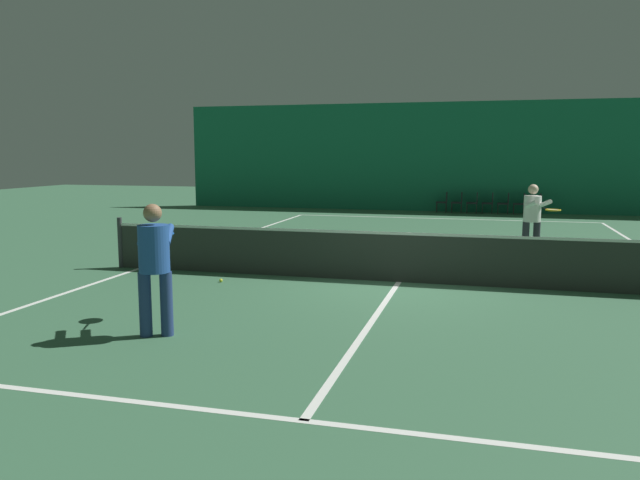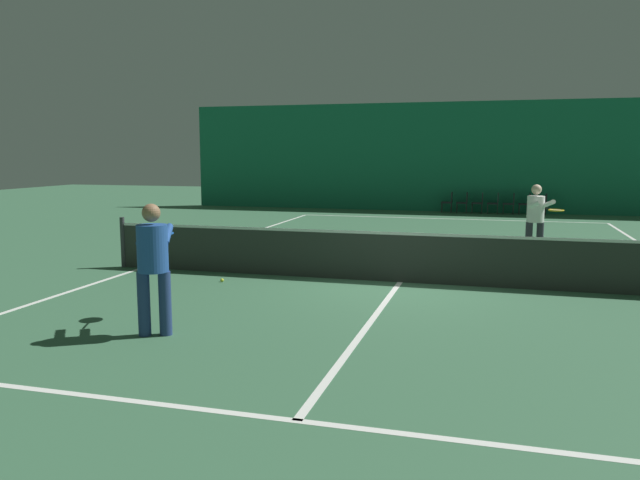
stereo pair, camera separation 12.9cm
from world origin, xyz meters
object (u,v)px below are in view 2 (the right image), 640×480
at_px(courtside_chair_3, 495,202).
at_px(courtside_chair_5, 526,202).
at_px(player_near, 153,259).
at_px(courtside_chair_4, 510,202).
at_px(tennis_ball, 222,280).
at_px(tennis_net, 401,256).
at_px(courtside_chair_0, 449,201).
at_px(courtside_chair_1, 464,201).
at_px(courtside_chair_2, 479,201).
at_px(courtside_chair_6, 543,203).
at_px(player_far, 536,215).

bearing_deg(courtside_chair_3, courtside_chair_5, 90.00).
distance_m(player_near, courtside_chair_4, 19.34).
height_order(courtside_chair_4, tennis_ball, courtside_chair_4).
distance_m(tennis_net, courtside_chair_0, 14.40).
xyz_separation_m(player_near, courtside_chair_3, (4.34, 18.69, -0.54)).
relative_size(courtside_chair_0, courtside_chair_1, 1.00).
distance_m(courtside_chair_2, courtside_chair_6, 2.42).
height_order(courtside_chair_2, courtside_chair_3, same).
xyz_separation_m(courtside_chair_5, tennis_ball, (-6.15, -15.28, -0.45)).
bearing_deg(tennis_net, courtside_chair_4, 80.99).
bearing_deg(player_far, courtside_chair_4, 160.60).
xyz_separation_m(courtside_chair_1, courtside_chair_5, (2.42, 0.00, 0.00)).
relative_size(courtside_chair_3, tennis_ball, 12.73).
bearing_deg(courtside_chair_5, player_far, -1.51).
distance_m(player_near, courtside_chair_0, 18.87).
height_order(courtside_chair_3, courtside_chair_4, same).
distance_m(courtside_chair_3, courtside_chair_5, 1.21).
height_order(courtside_chair_1, courtside_chair_4, same).
bearing_deg(courtside_chair_2, player_near, -11.31).
bearing_deg(courtside_chair_0, player_near, -7.70).
bearing_deg(tennis_net, tennis_ball, -164.85).
bearing_deg(courtside_chair_3, courtside_chair_4, 90.00).
relative_size(player_far, courtside_chair_5, 2.03).
xyz_separation_m(player_far, courtside_chair_4, (-0.32, 10.79, -0.51)).
relative_size(courtside_chair_0, courtside_chair_3, 1.00).
relative_size(player_far, courtside_chair_0, 2.03).
height_order(courtside_chair_0, courtside_chair_2, same).
distance_m(courtside_chair_2, tennis_ball, 15.88).
distance_m(tennis_net, courtside_chair_5, 14.68).
relative_size(courtside_chair_4, courtside_chair_5, 1.00).
relative_size(tennis_net, tennis_ball, 181.82).
height_order(tennis_net, courtside_chair_1, tennis_net).
height_order(courtside_chair_1, courtside_chair_3, same).
bearing_deg(courtside_chair_6, courtside_chair_1, -90.00).
distance_m(courtside_chair_5, courtside_chair_6, 0.61).
bearing_deg(courtside_chair_5, courtside_chair_0, -90.00).
bearing_deg(player_near, tennis_ball, -12.71).
relative_size(courtside_chair_6, tennis_ball, 12.73).
xyz_separation_m(courtside_chair_1, courtside_chair_6, (3.03, 0.00, 0.00)).
height_order(player_far, courtside_chair_1, player_far).
xyz_separation_m(tennis_net, courtside_chair_5, (2.89, 14.39, -0.03)).
relative_size(player_near, courtside_chair_4, 2.11).
bearing_deg(tennis_net, courtside_chair_3, 83.36).
relative_size(courtside_chair_5, tennis_ball, 12.73).
relative_size(courtside_chair_0, tennis_ball, 12.73).
bearing_deg(player_near, player_far, -56.24).
xyz_separation_m(courtside_chair_0, courtside_chair_3, (1.82, 0.00, 0.00)).
height_order(tennis_net, tennis_ball, tennis_net).
bearing_deg(tennis_ball, courtside_chair_0, 78.47).
distance_m(courtside_chair_1, courtside_chair_3, 1.21).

